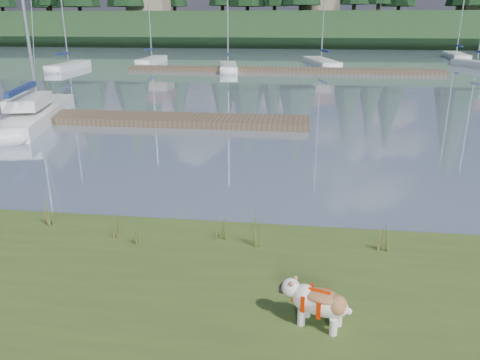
# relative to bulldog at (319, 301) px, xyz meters

# --- Properties ---
(ground) EXTENTS (200.00, 200.00, 0.00)m
(ground) POSITION_rel_bulldog_xyz_m (-3.95, 34.64, -0.71)
(ground) COLOR gray
(ground) RESTS_ON ground
(ridge) EXTENTS (200.00, 20.00, 5.00)m
(ridge) POSITION_rel_bulldog_xyz_m (-3.95, 77.64, 1.79)
(ridge) COLOR #193118
(ridge) RESTS_ON ground
(bulldog) EXTENTS (0.97, 0.61, 0.57)m
(bulldog) POSITION_rel_bulldog_xyz_m (0.00, 0.00, 0.00)
(bulldog) COLOR silver
(bulldog) RESTS_ON bank
(sailboat_main) EXTENTS (4.00, 9.06, 12.81)m
(sailboat_main) POSITION_rel_bulldog_xyz_m (-11.84, 13.82, -0.29)
(sailboat_main) COLOR silver
(sailboat_main) RESTS_ON ground
(dock_near) EXTENTS (16.00, 2.00, 0.30)m
(dock_near) POSITION_rel_bulldog_xyz_m (-7.95, 13.64, -0.56)
(dock_near) COLOR #4C3D2C
(dock_near) RESTS_ON ground
(dock_far) EXTENTS (26.00, 2.20, 0.30)m
(dock_far) POSITION_rel_bulldog_xyz_m (-1.95, 34.64, -0.56)
(dock_far) COLOR #4C3D2C
(dock_far) RESTS_ON ground
(sailboat_bg_0) EXTENTS (1.74, 7.27, 10.55)m
(sailboat_bg_0) POSITION_rel_bulldog_xyz_m (-20.54, 34.67, -0.38)
(sailboat_bg_0) COLOR silver
(sailboat_bg_0) RESTS_ON ground
(sailboat_bg_1) EXTENTS (1.52, 7.14, 10.72)m
(sailboat_bg_1) POSITION_rel_bulldog_xyz_m (-15.10, 41.17, -0.38)
(sailboat_bg_1) COLOR silver
(sailboat_bg_1) RESTS_ON ground
(sailboat_bg_2) EXTENTS (2.50, 7.01, 10.46)m
(sailboat_bg_2) POSITION_rel_bulldog_xyz_m (-6.68, 35.31, -0.38)
(sailboat_bg_2) COLOR silver
(sailboat_bg_2) RESTS_ON ground
(sailboat_bg_3) EXTENTS (3.72, 9.15, 13.08)m
(sailboat_bg_3) POSITION_rel_bulldog_xyz_m (1.23, 41.55, -0.39)
(sailboat_bg_3) COLOR silver
(sailboat_bg_3) RESTS_ON ground
(sailboat_bg_4) EXTENTS (3.25, 6.77, 10.00)m
(sailboat_bg_4) POSITION_rel_bulldog_xyz_m (15.11, 40.88, -0.38)
(sailboat_bg_4) COLOR silver
(sailboat_bg_4) RESTS_ON ground
(sailboat_bg_5) EXTENTS (2.52, 8.66, 12.14)m
(sailboat_bg_5) POSITION_rel_bulldog_xyz_m (16.67, 51.75, -0.39)
(sailboat_bg_5) COLOR silver
(sailboat_bg_5) RESTS_ON ground
(weed_0) EXTENTS (0.17, 0.14, 0.49)m
(weed_0) POSITION_rel_bulldog_xyz_m (-3.67, 2.21, -0.15)
(weed_0) COLOR #475B23
(weed_0) RESTS_ON bank
(weed_1) EXTENTS (0.17, 0.14, 0.45)m
(weed_1) POSITION_rel_bulldog_xyz_m (-3.17, 1.95, -0.17)
(weed_1) COLOR #475B23
(weed_1) RESTS_ON bank
(weed_2) EXTENTS (0.17, 0.14, 0.76)m
(weed_2) POSITION_rel_bulldog_xyz_m (-1.04, 2.16, -0.04)
(weed_2) COLOR #475B23
(weed_2) RESTS_ON bank
(weed_3) EXTENTS (0.17, 0.14, 0.65)m
(weed_3) POSITION_rel_bulldog_xyz_m (-5.19, 2.55, -0.09)
(weed_3) COLOR #475B23
(weed_3) RESTS_ON bank
(weed_4) EXTENTS (0.17, 0.14, 0.49)m
(weed_4) POSITION_rel_bulldog_xyz_m (-1.70, 2.34, -0.15)
(weed_4) COLOR #475B23
(weed_4) RESTS_ON bank
(weed_5) EXTENTS (0.17, 0.14, 0.57)m
(weed_5) POSITION_rel_bulldog_xyz_m (1.19, 2.23, -0.12)
(weed_5) COLOR #475B23
(weed_5) RESTS_ON bank
(mud_lip) EXTENTS (60.00, 0.50, 0.14)m
(mud_lip) POSITION_rel_bulldog_xyz_m (-3.95, 3.04, -0.64)
(mud_lip) COLOR #33281C
(mud_lip) RESTS_ON ground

